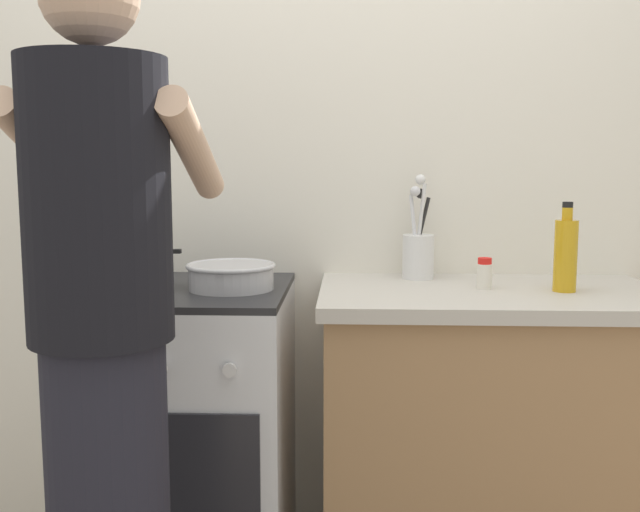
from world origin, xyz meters
The scene contains 9 objects.
back_wall centered at (0.20, 0.50, 1.25)m, with size 3.20×0.10×2.50m.
countertop centered at (0.55, 0.15, 0.45)m, with size 1.00×0.60×0.90m.
stove_range centered at (-0.35, 0.15, 0.45)m, with size 0.60×0.62×0.90m.
pot centered at (-0.49, 0.12, 0.96)m, with size 0.27×0.20×0.12m.
mixing_bowl centered at (-0.21, 0.12, 0.94)m, with size 0.26×0.26×0.08m.
utensil_crock centered at (0.35, 0.35, 0.99)m, with size 0.10×0.10×0.33m.
spice_bottle centered at (0.53, 0.16, 0.94)m, with size 0.04×0.04×0.09m.
oil_bottle centered at (0.75, 0.13, 1.01)m, with size 0.07×0.07×0.26m.
person centered at (-0.38, -0.48, 0.86)m, with size 0.41×0.50×1.70m.
Camera 1 is at (0.14, -1.97, 1.27)m, focal length 40.95 mm.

